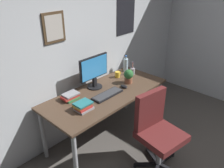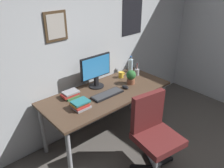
{
  "view_description": "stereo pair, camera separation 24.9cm",
  "coord_description": "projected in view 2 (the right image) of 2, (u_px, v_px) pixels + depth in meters",
  "views": [
    {
      "loc": [
        -1.91,
        -0.11,
        2.16
      ],
      "look_at": [
        -0.07,
        1.6,
        0.89
      ],
      "focal_mm": 36.83,
      "sensor_mm": 36.0,
      "label": 1
    },
    {
      "loc": [
        -1.73,
        -0.29,
        2.16
      ],
      "look_at": [
        -0.07,
        1.6,
        0.89
      ],
      "focal_mm": 36.83,
      "sensor_mm": 36.0,
      "label": 2
    }
  ],
  "objects": [
    {
      "name": "computer_mouse",
      "position": [
        125.0,
        87.0,
        3.03
      ],
      "size": [
        0.06,
        0.11,
        0.04
      ],
      "color": "black",
      "rests_on": "desk"
    },
    {
      "name": "water_bottle",
      "position": [
        131.0,
        65.0,
        3.48
      ],
      "size": [
        0.07,
        0.07,
        0.25
      ],
      "color": "silver",
      "rests_on": "desk"
    },
    {
      "name": "keyboard",
      "position": [
        107.0,
        94.0,
        2.87
      ],
      "size": [
        0.43,
        0.15,
        0.03
      ],
      "color": "black",
      "rests_on": "desk"
    },
    {
      "name": "coffee_mug_near",
      "position": [
        121.0,
        75.0,
        3.32
      ],
      "size": [
        0.11,
        0.07,
        0.09
      ],
      "color": "yellow",
      "rests_on": "desk"
    },
    {
      "name": "book_stack_left",
      "position": [
        81.0,
        105.0,
        2.59
      ],
      "size": [
        0.2,
        0.16,
        0.09
      ],
      "color": "gray",
      "rests_on": "desk"
    },
    {
      "name": "potted_plant",
      "position": [
        131.0,
        77.0,
        3.12
      ],
      "size": [
        0.13,
        0.13,
        0.19
      ],
      "color": "brown",
      "rests_on": "desk"
    },
    {
      "name": "wall_back",
      "position": [
        89.0,
        41.0,
        3.04
      ],
      "size": [
        4.4,
        0.1,
        2.6
      ],
      "color": "silver",
      "rests_on": "ground_plane"
    },
    {
      "name": "monitor",
      "position": [
        96.0,
        70.0,
        2.98
      ],
      "size": [
        0.46,
        0.2,
        0.43
      ],
      "color": "black",
      "rests_on": "desk"
    },
    {
      "name": "office_chair",
      "position": [
        154.0,
        131.0,
        2.58
      ],
      "size": [
        0.57,
        0.57,
        0.95
      ],
      "color": "#591E1E",
      "rests_on": "ground_plane"
    },
    {
      "name": "book_stack_right",
      "position": [
        70.0,
        94.0,
        2.82
      ],
      "size": [
        0.21,
        0.17,
        0.07
      ],
      "color": "#33723F",
      "rests_on": "desk"
    },
    {
      "name": "pen_cup",
      "position": [
        137.0,
        72.0,
        3.39
      ],
      "size": [
        0.07,
        0.07,
        0.2
      ],
      "color": "#9EA0A5",
      "rests_on": "desk"
    },
    {
      "name": "desk",
      "position": [
        107.0,
        97.0,
        2.99
      ],
      "size": [
        1.7,
        0.74,
        0.74
      ],
      "color": "#4C3828",
      "rests_on": "ground_plane"
    }
  ]
}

